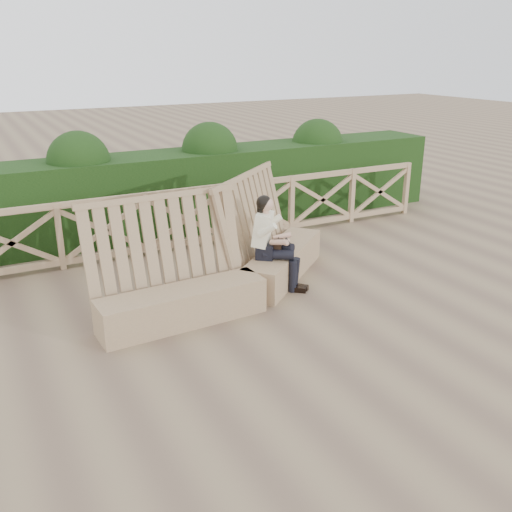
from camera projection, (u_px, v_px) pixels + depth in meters
name	position (u px, v px, depth m)	size (l,w,h in m)	color
ground	(288.00, 329.00, 7.25)	(60.00, 60.00, 0.00)	brown
bench	(233.00, 270.00, 8.07)	(4.07, 2.16, 1.60)	#8C7150
woman	(271.00, 239.00, 8.25)	(0.79, 0.77, 1.40)	black
guardrail	(186.00, 219.00, 9.97)	(10.10, 0.09, 1.10)	#977A57
hedge	(163.00, 193.00, 10.90)	(12.00, 1.20, 1.50)	black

